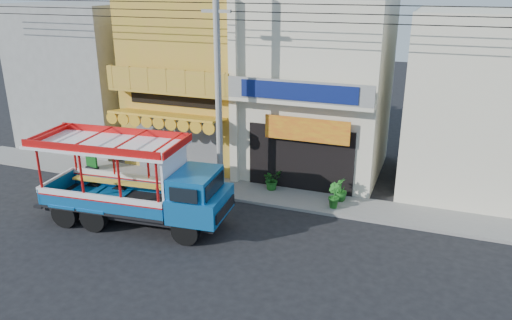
{
  "coord_description": "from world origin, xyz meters",
  "views": [
    {
      "loc": [
        7.27,
        -14.48,
        8.66
      ],
      "look_at": [
        0.9,
        2.5,
        2.15
      ],
      "focal_mm": 35.0,
      "sensor_mm": 36.0,
      "label": 1
    }
  ],
  "objects": [
    {
      "name": "filler_building_left",
      "position": [
        -11.0,
        8.0,
        3.8
      ],
      "size": [
        6.0,
        6.0,
        7.6
      ],
      "primitive_type": "cube",
      "color": "gray",
      "rests_on": "ground"
    },
    {
      "name": "potted_plant_b",
      "position": [
        3.77,
        3.64,
        0.62
      ],
      "size": [
        0.68,
        0.7,
        1.0
      ],
      "primitive_type": "imported",
      "rotation": [
        0.0,
        0.0,
        2.19
      ],
      "color": "#1D601B",
      "rests_on": "sidewalk"
    },
    {
      "name": "potted_plant_a",
      "position": [
        0.88,
        4.53,
        0.57
      ],
      "size": [
        1.03,
        1.06,
        0.9
      ],
      "primitive_type": "imported",
      "rotation": [
        0.0,
        0.0,
        0.98
      ],
      "color": "#1D601B",
      "rests_on": "sidewalk"
    },
    {
      "name": "filler_building_right",
      "position": [
        9.0,
        8.0,
        3.8
      ],
      "size": [
        6.0,
        6.0,
        7.6
      ],
      "primitive_type": "cube",
      "color": "beige",
      "rests_on": "ground"
    },
    {
      "name": "party_pilaster",
      "position": [
        -1.0,
        4.85,
        4.0
      ],
      "size": [
        0.35,
        0.3,
        8.0
      ],
      "primitive_type": "cube",
      "color": "beige",
      "rests_on": "ground"
    },
    {
      "name": "green_sign",
      "position": [
        -8.06,
        3.83,
        0.58
      ],
      "size": [
        0.72,
        0.45,
        1.1
      ],
      "color": "black",
      "rests_on": "sidewalk"
    },
    {
      "name": "shophouse_left",
      "position": [
        -4.0,
        7.96,
        4.11
      ],
      "size": [
        6.0,
        7.5,
        8.24
      ],
      "color": "gold",
      "rests_on": "ground"
    },
    {
      "name": "utility_pole",
      "position": [
        -0.85,
        3.3,
        5.03
      ],
      "size": [
        28.0,
        0.26,
        9.0
      ],
      "color": "gray",
      "rests_on": "ground"
    },
    {
      "name": "songthaew_truck",
      "position": [
        -2.43,
        -0.12,
        1.63
      ],
      "size": [
        7.42,
        2.93,
        3.39
      ],
      "color": "black",
      "rests_on": "ground"
    },
    {
      "name": "potted_plant_c",
      "position": [
        3.9,
        4.38,
        0.61
      ],
      "size": [
        0.57,
        0.57,
        0.98
      ],
      "primitive_type": "imported",
      "rotation": [
        0.0,
        0.0,
        4.76
      ],
      "color": "#1D601B",
      "rests_on": "sidewalk"
    },
    {
      "name": "ground",
      "position": [
        0.0,
        0.0,
        0.0
      ],
      "size": [
        90.0,
        90.0,
        0.0
      ],
      "primitive_type": "plane",
      "color": "black",
      "rests_on": "ground"
    },
    {
      "name": "sidewalk",
      "position": [
        0.0,
        4.0,
        0.06
      ],
      "size": [
        30.0,
        2.0,
        0.12
      ],
      "primitive_type": "cube",
      "color": "slate",
      "rests_on": "ground"
    },
    {
      "name": "shophouse_right",
      "position": [
        2.0,
        7.96,
        4.11
      ],
      "size": [
        6.0,
        6.75,
        8.24
      ],
      "color": "beige",
      "rests_on": "ground"
    }
  ]
}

